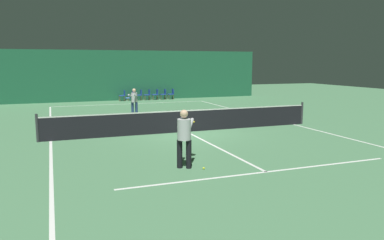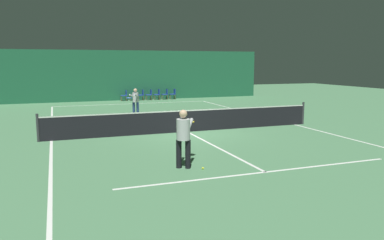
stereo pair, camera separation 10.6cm
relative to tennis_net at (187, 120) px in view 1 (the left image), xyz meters
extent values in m
plane|color=#4C7F56|center=(0.00, 0.00, -0.51)|extent=(60.00, 60.00, 0.00)
cube|color=#1E5B3D|center=(0.00, 14.69, 1.44)|extent=(23.00, 0.12, 3.91)
cube|color=white|center=(0.00, 11.90, -0.51)|extent=(11.00, 0.10, 0.00)
cube|color=white|center=(0.00, 6.40, -0.51)|extent=(8.25, 0.10, 0.00)
cube|color=white|center=(0.00, -6.40, -0.51)|extent=(8.25, 0.10, 0.00)
cube|color=white|center=(-5.50, 0.00, -0.51)|extent=(0.10, 23.80, 0.00)
cube|color=white|center=(5.50, 0.00, -0.51)|extent=(0.10, 23.80, 0.00)
cube|color=white|center=(0.00, 0.00, -0.51)|extent=(0.10, 12.80, 0.00)
cube|color=black|center=(0.00, 0.00, -0.04)|extent=(11.90, 0.02, 0.95)
cube|color=white|center=(0.00, 0.00, 0.41)|extent=(11.90, 0.02, 0.05)
cylinder|color=#333338|center=(-5.95, 0.00, 0.02)|extent=(0.10, 0.10, 1.07)
cylinder|color=#333338|center=(5.95, 0.00, 0.02)|extent=(0.10, 0.10, 1.07)
cylinder|color=black|center=(-2.08, -5.18, -0.10)|extent=(0.21, 0.21, 0.82)
cylinder|color=black|center=(-1.85, -5.30, -0.10)|extent=(0.21, 0.21, 0.82)
cylinder|color=#B7B7BC|center=(-1.96, -5.24, 0.60)|extent=(0.52, 0.52, 0.59)
sphere|color=#DBAD89|center=(-1.96, -5.24, 1.04)|extent=(0.23, 0.23, 0.23)
cylinder|color=#B7B7BC|center=(-1.97, -4.93, 0.73)|extent=(0.36, 0.54, 0.24)
cylinder|color=#B7B7BC|center=(-1.70, -5.08, 0.73)|extent=(0.36, 0.54, 0.24)
cylinder|color=black|center=(-1.63, -4.64, 0.66)|extent=(0.17, 0.28, 0.03)
torus|color=gold|center=(-1.48, -4.37, 0.66)|extent=(0.45, 0.45, 0.03)
cylinder|color=silver|center=(-1.48, -4.37, 0.66)|extent=(0.38, 0.38, 0.00)
cylinder|color=navy|center=(-0.90, 5.89, -0.14)|extent=(0.20, 0.20, 0.74)
cylinder|color=navy|center=(-1.10, 6.02, -0.14)|extent=(0.20, 0.20, 0.74)
cylinder|color=#B7B7BC|center=(-1.00, 5.95, 0.50)|extent=(0.48, 0.48, 0.54)
sphere|color=#DBAD89|center=(-1.00, 5.95, 0.90)|extent=(0.20, 0.20, 0.20)
cylinder|color=#B7B7BC|center=(-1.02, 5.67, 0.62)|extent=(0.36, 0.47, 0.22)
cylinder|color=#B7B7BC|center=(-1.25, 5.83, 0.62)|extent=(0.36, 0.47, 0.22)
cylinder|color=black|center=(-1.36, 5.42, 0.55)|extent=(0.19, 0.27, 0.03)
torus|color=#1951B2|center=(-1.52, 5.17, 0.55)|extent=(0.46, 0.46, 0.03)
cylinder|color=silver|center=(-1.52, 5.17, 0.55)|extent=(0.38, 0.38, 0.00)
cylinder|color=brown|center=(-0.44, 14.33, -0.32)|extent=(0.03, 0.03, 0.39)
cylinder|color=brown|center=(-0.44, 13.95, -0.32)|extent=(0.03, 0.03, 0.39)
cylinder|color=brown|center=(-0.06, 14.33, -0.32)|extent=(0.03, 0.03, 0.39)
cylinder|color=brown|center=(-0.06, 13.95, -0.32)|extent=(0.03, 0.03, 0.39)
cube|color=navy|center=(-0.25, 14.14, -0.10)|extent=(0.44, 0.44, 0.05)
cube|color=navy|center=(-0.05, 14.14, 0.13)|extent=(0.04, 0.44, 0.40)
cylinder|color=brown|center=(0.22, 14.33, -0.32)|extent=(0.03, 0.03, 0.39)
cylinder|color=brown|center=(0.22, 13.95, -0.32)|extent=(0.03, 0.03, 0.39)
cylinder|color=brown|center=(0.60, 14.33, -0.32)|extent=(0.03, 0.03, 0.39)
cylinder|color=brown|center=(0.60, 13.95, -0.32)|extent=(0.03, 0.03, 0.39)
cube|color=navy|center=(0.41, 14.14, -0.10)|extent=(0.44, 0.44, 0.05)
cube|color=navy|center=(0.61, 14.14, 0.13)|extent=(0.04, 0.44, 0.40)
cylinder|color=brown|center=(0.88, 14.33, -0.32)|extent=(0.03, 0.03, 0.39)
cylinder|color=brown|center=(0.88, 13.95, -0.32)|extent=(0.03, 0.03, 0.39)
cylinder|color=brown|center=(1.26, 14.33, -0.32)|extent=(0.03, 0.03, 0.39)
cylinder|color=brown|center=(1.26, 13.95, -0.32)|extent=(0.03, 0.03, 0.39)
cube|color=navy|center=(1.07, 14.14, -0.10)|extent=(0.44, 0.44, 0.05)
cube|color=navy|center=(1.27, 14.14, 0.13)|extent=(0.04, 0.44, 0.40)
cylinder|color=brown|center=(1.54, 14.33, -0.32)|extent=(0.03, 0.03, 0.39)
cylinder|color=brown|center=(1.54, 13.95, -0.32)|extent=(0.03, 0.03, 0.39)
cylinder|color=brown|center=(1.92, 14.33, -0.32)|extent=(0.03, 0.03, 0.39)
cylinder|color=brown|center=(1.92, 13.95, -0.32)|extent=(0.03, 0.03, 0.39)
cube|color=navy|center=(1.73, 14.14, -0.10)|extent=(0.44, 0.44, 0.05)
cube|color=navy|center=(1.93, 14.14, 0.13)|extent=(0.04, 0.44, 0.40)
cylinder|color=brown|center=(2.20, 14.33, -0.32)|extent=(0.03, 0.03, 0.39)
cylinder|color=brown|center=(2.20, 13.95, -0.32)|extent=(0.03, 0.03, 0.39)
cylinder|color=brown|center=(2.58, 14.33, -0.32)|extent=(0.03, 0.03, 0.39)
cylinder|color=brown|center=(2.58, 13.95, -0.32)|extent=(0.03, 0.03, 0.39)
cube|color=navy|center=(2.39, 14.14, -0.10)|extent=(0.44, 0.44, 0.05)
cube|color=navy|center=(2.59, 14.14, 0.13)|extent=(0.04, 0.44, 0.40)
cylinder|color=brown|center=(2.86, 14.33, -0.32)|extent=(0.03, 0.03, 0.39)
cylinder|color=brown|center=(2.86, 13.95, -0.32)|extent=(0.03, 0.03, 0.39)
cylinder|color=brown|center=(3.24, 14.33, -0.32)|extent=(0.03, 0.03, 0.39)
cylinder|color=brown|center=(3.24, 13.95, -0.32)|extent=(0.03, 0.03, 0.39)
cube|color=navy|center=(3.05, 14.14, -0.10)|extent=(0.44, 0.44, 0.05)
cube|color=navy|center=(3.25, 14.14, 0.13)|extent=(0.04, 0.44, 0.40)
cylinder|color=brown|center=(3.52, 14.33, -0.32)|extent=(0.03, 0.03, 0.39)
cylinder|color=brown|center=(3.52, 13.95, -0.32)|extent=(0.03, 0.03, 0.39)
cylinder|color=brown|center=(3.90, 14.33, -0.32)|extent=(0.03, 0.03, 0.39)
cylinder|color=brown|center=(3.90, 13.95, -0.32)|extent=(0.03, 0.03, 0.39)
cube|color=navy|center=(3.71, 14.14, -0.10)|extent=(0.44, 0.44, 0.05)
cube|color=navy|center=(3.91, 14.14, 0.13)|extent=(0.04, 0.44, 0.40)
sphere|color=#D1DB33|center=(-1.50, -5.56, -0.48)|extent=(0.07, 0.07, 0.07)
camera|label=1|loc=(-5.38, -14.93, 2.45)|focal=35.00mm
camera|label=2|loc=(-5.28, -14.96, 2.45)|focal=35.00mm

